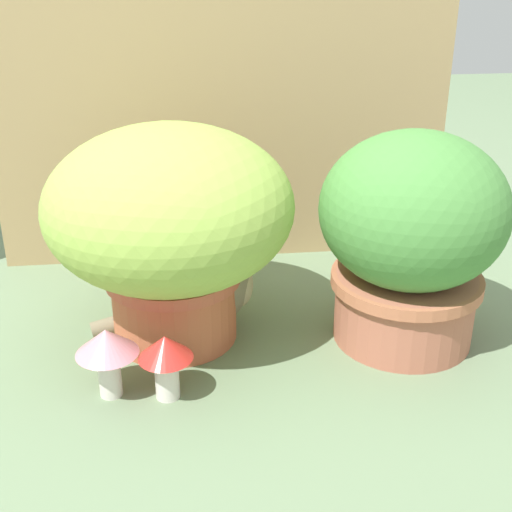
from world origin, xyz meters
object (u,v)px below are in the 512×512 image
Objects in this scene: grass_planter at (170,220)px; leafy_planter at (411,234)px; cat at (198,277)px; mushroom_ornament_red at (166,355)px; mushroom_ornament_pink at (107,348)px.

leafy_planter is (0.47, -0.06, -0.03)m from grass_planter.
cat is at bearing 168.98° from leafy_planter.
cat is (0.05, 0.02, -0.14)m from grass_planter.
cat is (-0.42, 0.08, -0.11)m from leafy_planter.
mushroom_ornament_red is (-0.48, -0.15, -0.14)m from leafy_planter.
grass_planter is 0.15m from cat.
grass_planter is 3.57× the size of mushroom_ornament_pink.
cat is 0.28m from mushroom_ornament_pink.
mushroom_ornament_pink is 0.10m from mushroom_ornament_red.
grass_planter reaches higher than cat.
leafy_planter is 0.62m from mushroom_ornament_pink.
cat reaches higher than mushroom_ornament_pink.
leafy_planter is at bearing -11.02° from cat.
mushroom_ornament_pink is at bearing -121.57° from grass_planter.
mushroom_ornament_pink is (-0.12, -0.19, -0.16)m from grass_planter.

